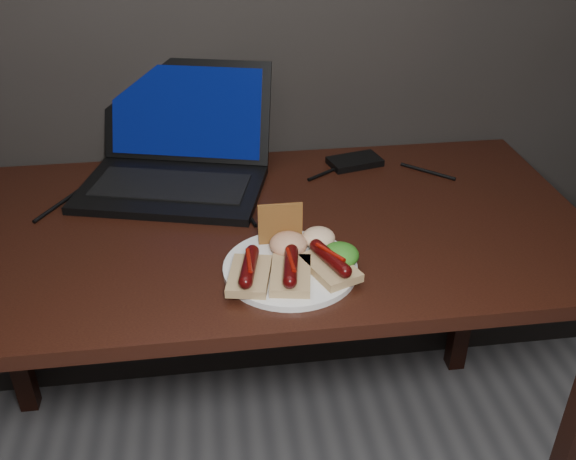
{
  "coord_description": "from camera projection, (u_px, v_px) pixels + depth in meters",
  "views": [
    {
      "loc": [
        -0.08,
        0.24,
        1.43
      ],
      "look_at": [
        0.06,
        1.23,
        0.82
      ],
      "focal_mm": 40.0,
      "sensor_mm": 36.0,
      "label": 1
    }
  ],
  "objects": [
    {
      "name": "hard_drive",
      "position": [
        355.0,
        162.0,
        1.57
      ],
      "size": [
        0.14,
        0.1,
        0.02
      ],
      "primitive_type": "cube",
      "rotation": [
        0.0,
        0.0,
        0.24
      ],
      "color": "black",
      "rests_on": "desk"
    },
    {
      "name": "coleslaw_mound",
      "position": [
        319.0,
        238.0,
        1.22
      ],
      "size": [
        0.06,
        0.06,
        0.04
      ],
      "primitive_type": "ellipsoid",
      "color": "silver",
      "rests_on": "plate"
    },
    {
      "name": "desk",
      "position": [
        253.0,
        259.0,
        1.37
      ],
      "size": [
        1.4,
        0.7,
        0.75
      ],
      "color": "black",
      "rests_on": "ground"
    },
    {
      "name": "bread_sausage_left",
      "position": [
        249.0,
        272.0,
        1.13
      ],
      "size": [
        0.09,
        0.13,
        0.04
      ],
      "color": "tan",
      "rests_on": "plate"
    },
    {
      "name": "bread_sausage_right",
      "position": [
        330.0,
        263.0,
        1.15
      ],
      "size": [
        0.11,
        0.13,
        0.04
      ],
      "color": "tan",
      "rests_on": "plate"
    },
    {
      "name": "crispbread",
      "position": [
        280.0,
        224.0,
        1.22
      ],
      "size": [
        0.08,
        0.01,
        0.08
      ],
      "primitive_type": "cube",
      "color": "#A7682D",
      "rests_on": "plate"
    },
    {
      "name": "bread_sausage_center",
      "position": [
        291.0,
        271.0,
        1.13
      ],
      "size": [
        0.09,
        0.13,
        0.04
      ],
      "color": "tan",
      "rests_on": "plate"
    },
    {
      "name": "salsa_mound",
      "position": [
        288.0,
        244.0,
        1.2
      ],
      "size": [
        0.07,
        0.07,
        0.04
      ],
      "primitive_type": "ellipsoid",
      "color": "#A51E10",
      "rests_on": "plate"
    },
    {
      "name": "laptop",
      "position": [
        177.0,
        160.0,
        1.47
      ],
      "size": [
        0.48,
        0.44,
        0.25
      ],
      "color": "black",
      "rests_on": "desk"
    },
    {
      "name": "plate",
      "position": [
        290.0,
        268.0,
        1.18
      ],
      "size": [
        0.3,
        0.3,
        0.01
      ],
      "primitive_type": "cylinder",
      "rotation": [
        0.0,
        0.0,
        -0.27
      ],
      "color": "white",
      "rests_on": "desk"
    },
    {
      "name": "salad_greens",
      "position": [
        340.0,
        255.0,
        1.17
      ],
      "size": [
        0.07,
        0.07,
        0.04
      ],
      "primitive_type": "ellipsoid",
      "color": "#1C5811",
      "rests_on": "plate"
    },
    {
      "name": "desk_cables",
      "position": [
        264.0,
        185.0,
        1.47
      ],
      "size": [
        0.94,
        0.32,
        0.01
      ],
      "color": "black",
      "rests_on": "desk"
    }
  ]
}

